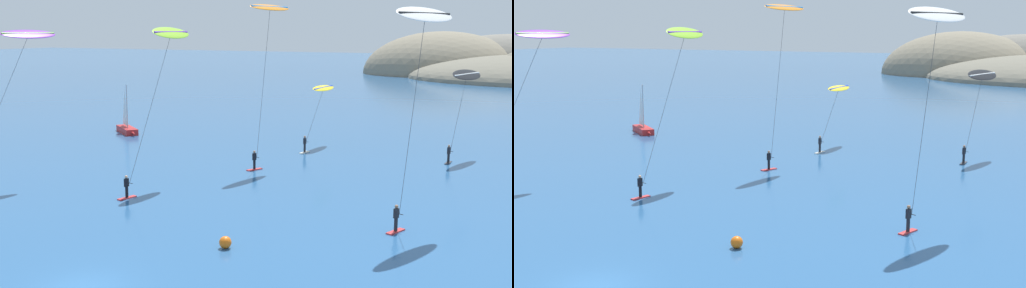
% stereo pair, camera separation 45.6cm
% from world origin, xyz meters
% --- Properties ---
extents(ground_plane, '(600.00, 600.00, 0.00)m').
position_xyz_m(ground_plane, '(0.00, 0.00, 0.00)').
color(ground_plane, '#285689').
extents(sailboat_near, '(5.32, 4.36, 5.70)m').
position_xyz_m(sailboat_near, '(-27.09, 37.57, 0.64)').
color(sailboat_near, '#B22323').
rests_on(sailboat_near, ground).
extents(kitesurfer_purple, '(2.89, 8.83, 12.10)m').
position_xyz_m(kitesurfer_purple, '(-18.15, 14.14, 10.64)').
color(kitesurfer_purple, '#2D2D33').
rests_on(kitesurfer_purple, ground).
extents(kitesurfer_orange, '(2.06, 5.91, 14.26)m').
position_xyz_m(kitesurfer_orange, '(-4.40, 28.81, 12.78)').
color(kitesurfer_orange, red).
rests_on(kitesurfer_orange, ground).
extents(kitesurfer_white, '(3.21, 6.18, 13.47)m').
position_xyz_m(kitesurfer_white, '(11.50, 17.29, 12.16)').
color(kitesurfer_white, red).
rests_on(kitesurfer_white, ground).
extents(kitesurfer_black, '(2.66, 6.85, 8.42)m').
position_xyz_m(kitesurfer_black, '(10.40, 40.22, 7.41)').
color(kitesurfer_black, '#2D2D33').
rests_on(kitesurfer_black, ground).
extents(kitesurfer_yellow, '(1.25, 8.06, 6.34)m').
position_xyz_m(kitesurfer_yellow, '(-3.86, 40.25, 5.54)').
color(kitesurfer_yellow, silver).
rests_on(kitesurfer_yellow, ground).
extents(kitesurfer_lime, '(1.37, 9.01, 12.30)m').
position_xyz_m(kitesurfer_lime, '(-8.48, 19.46, 10.80)').
color(kitesurfer_lime, red).
rests_on(kitesurfer_lime, ground).
extents(marker_buoy, '(0.70, 0.70, 0.70)m').
position_xyz_m(marker_buoy, '(3.16, 7.98, 0.35)').
color(marker_buoy, orange).
rests_on(marker_buoy, ground).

